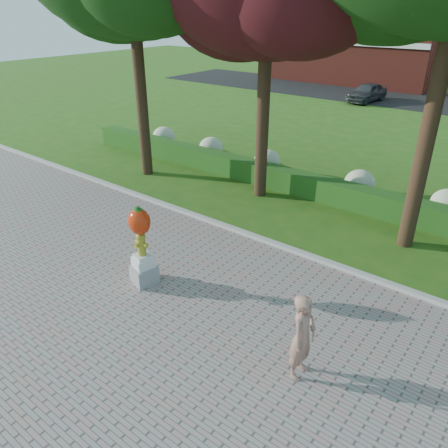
# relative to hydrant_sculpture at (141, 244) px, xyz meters

# --- Properties ---
(ground) EXTENTS (100.00, 100.00, 0.00)m
(ground) POSITION_rel_hydrant_sculpture_xyz_m (1.09, 0.64, -1.15)
(ground) COLOR #295A16
(ground) RESTS_ON ground
(walkway) EXTENTS (40.00, 14.00, 0.04)m
(walkway) POSITION_rel_hydrant_sculpture_xyz_m (1.09, -3.36, -1.13)
(walkway) COLOR gray
(walkway) RESTS_ON ground
(curb) EXTENTS (40.00, 0.18, 0.15)m
(curb) POSITION_rel_hydrant_sculpture_xyz_m (1.09, 3.64, -1.08)
(curb) COLOR #ADADA5
(curb) RESTS_ON ground
(lawn_hedge) EXTENTS (24.00, 0.70, 0.80)m
(lawn_hedge) POSITION_rel_hydrant_sculpture_xyz_m (1.09, 7.64, -0.75)
(lawn_hedge) COLOR #204E16
(lawn_hedge) RESTS_ON ground
(hydrangea_row) EXTENTS (20.10, 1.10, 0.99)m
(hydrangea_row) POSITION_rel_hydrant_sculpture_xyz_m (1.66, 8.64, -0.60)
(hydrangea_row) COLOR #B4C194
(hydrangea_row) RESTS_ON ground
(building_left) EXTENTS (14.00, 8.00, 7.00)m
(building_left) POSITION_rel_hydrant_sculpture_xyz_m (-8.91, 34.64, 2.35)
(building_left) COLOR maroon
(building_left) RESTS_ON ground
(hydrant_sculpture) EXTENTS (0.70, 0.70, 2.11)m
(hydrant_sculpture) POSITION_rel_hydrant_sculpture_xyz_m (0.00, 0.00, 0.00)
(hydrant_sculpture) COLOR gray
(hydrant_sculpture) RESTS_ON walkway
(woman) EXTENTS (0.46, 0.67, 1.78)m
(woman) POSITION_rel_hydrant_sculpture_xyz_m (4.63, -0.30, -0.22)
(woman) COLOR #A3715D
(woman) RESTS_ON walkway
(parked_car) EXTENTS (2.00, 3.98, 1.30)m
(parked_car) POSITION_rel_hydrant_sculpture_xyz_m (-4.40, 25.64, -0.48)
(parked_car) COLOR #393D40
(parked_car) RESTS_ON street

